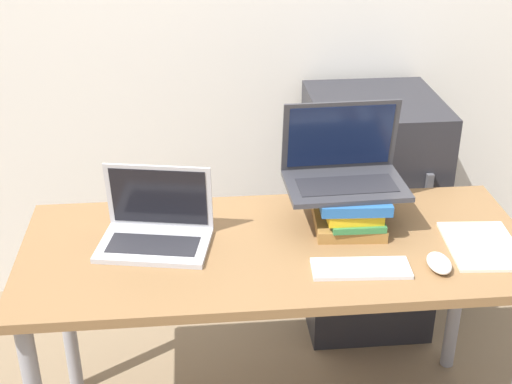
# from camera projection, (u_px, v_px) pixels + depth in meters

# --- Properties ---
(desk) EXTENTS (1.53, 0.65, 0.74)m
(desk) POSITION_uv_depth(u_px,v_px,m) (277.00, 269.00, 2.18)
(desk) COLOR brown
(desk) RESTS_ON ground_plane
(laptop_left) EXTENTS (0.36, 0.28, 0.23)m
(laptop_left) POSITION_uv_depth(u_px,v_px,m) (156.00, 228.00, 2.13)
(laptop_left) COLOR #B2B2B7
(laptop_left) RESTS_ON desk
(book_stack) EXTENTS (0.23, 0.26, 0.12)m
(book_stack) POSITION_uv_depth(u_px,v_px,m) (350.00, 207.00, 2.22)
(book_stack) COLOR olive
(book_stack) RESTS_ON desk
(laptop_on_books) EXTENTS (0.37, 0.25, 0.25)m
(laptop_on_books) POSITION_uv_depth(u_px,v_px,m) (344.00, 169.00, 2.21)
(laptop_on_books) COLOR #333338
(laptop_on_books) RESTS_ON book_stack
(wireless_keyboard) EXTENTS (0.28, 0.12, 0.01)m
(wireless_keyboard) POSITION_uv_depth(u_px,v_px,m) (361.00, 268.00, 2.01)
(wireless_keyboard) COLOR silver
(wireless_keyboard) RESTS_ON desk
(mouse) EXTENTS (0.06, 0.11, 0.04)m
(mouse) POSITION_uv_depth(u_px,v_px,m) (439.00, 263.00, 2.01)
(mouse) COLOR white
(mouse) RESTS_ON desk
(notepad) EXTENTS (0.22, 0.29, 0.01)m
(notepad) POSITION_uv_depth(u_px,v_px,m) (482.00, 246.00, 2.12)
(notepad) COLOR silver
(notepad) RESTS_ON desk
(mini_fridge) EXTENTS (0.48, 0.51, 0.96)m
(mini_fridge) POSITION_uv_depth(u_px,v_px,m) (367.00, 213.00, 2.86)
(mini_fridge) COLOR #232328
(mini_fridge) RESTS_ON ground_plane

